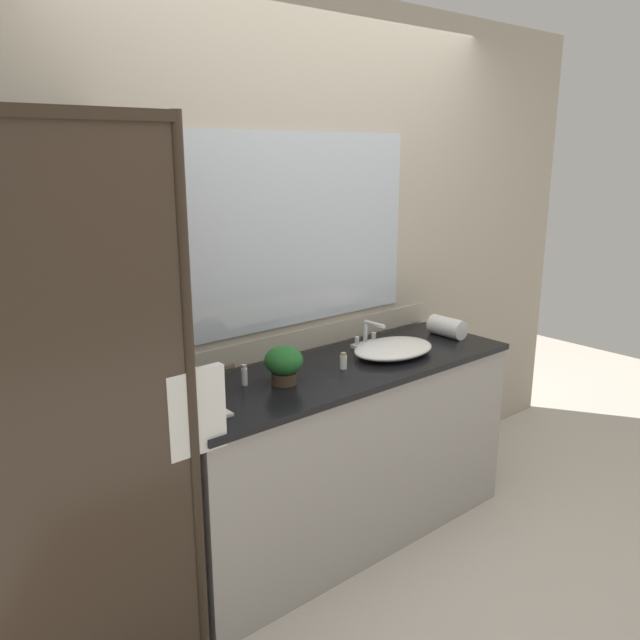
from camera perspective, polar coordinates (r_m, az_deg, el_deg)
ground_plane at (r=3.42m, az=2.02°, el=-18.52°), size 8.00×8.00×0.00m
wall_back_with_mirror at (r=3.17m, az=-1.95°, el=4.36°), size 4.40×0.06×2.60m
vanity_cabinet at (r=3.20m, az=1.98°, el=-11.70°), size 1.80×0.58×0.90m
shower_enclosure at (r=2.20m, az=-19.90°, el=-8.91°), size 1.20×0.59×2.00m
sink_basin at (r=3.20m, az=6.52°, el=-2.52°), size 0.44×0.31×0.06m
faucet at (r=3.32m, az=4.19°, el=-1.53°), size 0.17×0.15×0.14m
potted_plant at (r=2.78m, az=-3.29°, el=-3.80°), size 0.17×0.17×0.17m
soap_dish at (r=2.50m, az=-9.05°, el=-8.13°), size 0.10×0.07×0.04m
amenity_bottle_shampoo at (r=2.79m, az=-6.71°, el=-4.91°), size 0.03×0.03×0.09m
amenity_bottle_body_wash at (r=2.98m, az=2.08°, el=-3.66°), size 0.03×0.03×0.08m
amenity_bottle_conditioner at (r=2.69m, az=-9.58°, el=-5.92°), size 0.03×0.03×0.08m
rolled_towel_near_edge at (r=3.55m, az=11.19°, el=-0.61°), size 0.11×0.20×0.11m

